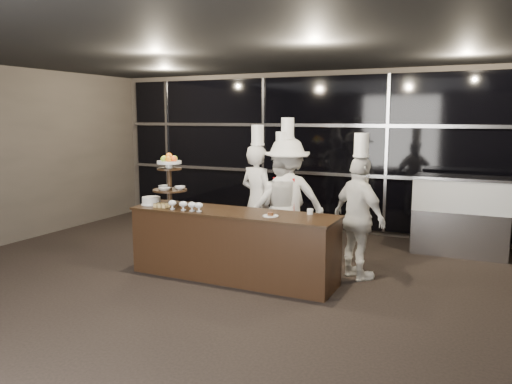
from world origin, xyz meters
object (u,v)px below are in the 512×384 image
at_px(chef_b, 282,206).
at_px(display_case, 461,211).
at_px(display_stand, 169,176).
at_px(layer_cake, 151,201).
at_px(chef_c, 287,199).
at_px(chef_d, 359,217).
at_px(buffet_counter, 233,244).
at_px(chef_a, 258,199).

bearing_deg(chef_b, display_case, 32.19).
distance_m(display_stand, layer_cake, 0.47).
bearing_deg(chef_c, chef_d, -19.48).
xyz_separation_m(display_stand, chef_c, (1.32, 1.14, -0.41)).
bearing_deg(chef_b, buffet_counter, -103.01).
height_order(chef_a, chef_d, chef_a).
distance_m(display_stand, chef_d, 2.67).
bearing_deg(display_stand, display_case, 35.41).
bearing_deg(chef_d, display_stand, -164.28).
relative_size(display_case, chef_b, 0.74).
bearing_deg(buffet_counter, display_stand, -179.99).
xyz_separation_m(chef_b, chef_d, (1.27, -0.38, 0.01)).
relative_size(display_stand, chef_c, 0.35).
distance_m(chef_b, chef_d, 1.32).
xyz_separation_m(buffet_counter, chef_a, (-0.18, 1.16, 0.43)).
xyz_separation_m(chef_a, chef_c, (0.50, -0.02, 0.04)).
height_order(display_stand, layer_cake, display_stand).
bearing_deg(chef_a, chef_c, -2.80).
relative_size(display_case, chef_c, 0.67).
bearing_deg(display_case, layer_cake, -146.11).
height_order(layer_cake, chef_c, chef_c).
distance_m(chef_a, chef_c, 0.50).
bearing_deg(chef_a, display_stand, -125.18).
bearing_deg(chef_d, buffet_counter, -155.00).
distance_m(buffet_counter, chef_d, 1.72).
bearing_deg(display_case, buffet_counter, -135.67).
height_order(chef_c, chef_d, chef_c).
height_order(display_case, chef_b, chef_b).
bearing_deg(display_stand, buffet_counter, 0.01).
bearing_deg(chef_d, chef_a, 165.20).
height_order(display_stand, chef_c, chef_c).
xyz_separation_m(display_case, chef_c, (-2.36, -1.48, 0.25)).
distance_m(buffet_counter, chef_c, 1.27).
bearing_deg(layer_cake, chef_a, 47.55).
bearing_deg(chef_c, chef_a, 177.20).
relative_size(buffet_counter, chef_d, 1.45).
relative_size(buffet_counter, chef_b, 1.46).
distance_m(display_stand, chef_c, 1.79).
bearing_deg(buffet_counter, chef_a, 98.97).
height_order(buffet_counter, chef_a, chef_a).
bearing_deg(display_stand, chef_a, 54.82).
bearing_deg(buffet_counter, layer_cake, -177.78).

